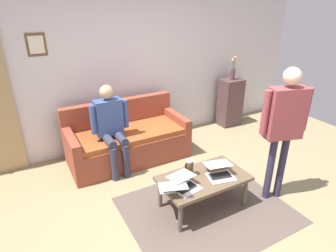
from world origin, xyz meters
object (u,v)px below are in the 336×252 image
object	(u,v)px
couch	(127,140)
french_press	(190,168)
side_shelf	(230,102)
person_seated	(111,125)
laptop_right	(172,187)
person_standing	(284,120)
laptop_center	(185,184)
coffee_table	(203,180)
laptop_left	(220,172)
flower_vase	(233,70)

from	to	relation	value
couch	french_press	world-z (taller)	couch
side_shelf	person_seated	distance (m)	2.65
couch	laptop_right	world-z (taller)	couch
laptop_right	person_standing	world-z (taller)	person_standing
laptop_center	laptop_right	xyz separation A→B (m)	(0.15, -0.03, -0.00)
couch	laptop_center	world-z (taller)	couch
couch	coffee_table	size ratio (longest dim) A/B	1.74
laptop_left	flower_vase	bearing A→B (deg)	-132.82
laptop_left	person_seated	world-z (taller)	person_seated
laptop_right	side_shelf	bearing A→B (deg)	-142.05
couch	laptop_right	distance (m)	1.60
couch	flower_vase	distance (m)	2.43
side_shelf	coffee_table	bearing A→B (deg)	43.26
laptop_left	person_seated	xyz separation A→B (m)	(0.85, -1.40, 0.26)
person_standing	person_seated	size ratio (longest dim) A/B	1.32
laptop_left	person_standing	world-z (taller)	person_standing
laptop_left	side_shelf	world-z (taller)	side_shelf
person_seated	couch	bearing A→B (deg)	-143.27
laptop_center	french_press	distance (m)	0.26
coffee_table	laptop_left	distance (m)	0.22
person_standing	laptop_left	bearing A→B (deg)	-16.76
french_press	person_seated	bearing A→B (deg)	-66.06
couch	laptop_right	xyz separation A→B (m)	(0.09, 1.59, 0.16)
couch	laptop_right	size ratio (longest dim) A/B	4.50
french_press	flower_vase	xyz separation A→B (m)	(-2.05, -1.69, 0.58)
laptop_right	laptop_left	bearing A→B (deg)	177.40
coffee_table	laptop_left	size ratio (longest dim) A/B	2.68
laptop_center	person_standing	xyz separation A→B (m)	(-1.19, 0.22, 0.62)
coffee_table	person_seated	xyz separation A→B (m)	(0.67, -1.33, 0.36)
french_press	side_shelf	xyz separation A→B (m)	(-2.05, -1.70, -0.06)
side_shelf	person_standing	size ratio (longest dim) A/B	0.55
french_press	laptop_right	bearing A→B (deg)	25.71
side_shelf	flower_vase	xyz separation A→B (m)	(0.00, 0.00, 0.65)
couch	laptop_center	bearing A→B (deg)	92.13
french_press	flower_vase	distance (m)	2.72
side_shelf	laptop_center	bearing A→B (deg)	40.13
person_seated	french_press	bearing A→B (deg)	113.94
laptop_right	person_standing	size ratio (longest dim) A/B	0.24
french_press	laptop_left	bearing A→B (deg)	149.26
flower_vase	person_seated	distance (m)	2.66
laptop_center	flower_vase	size ratio (longest dim) A/B	0.83
laptop_left	laptop_center	xyz separation A→B (m)	(0.49, -0.00, -0.00)
coffee_table	laptop_center	xyz separation A→B (m)	(0.30, 0.07, 0.09)
laptop_right	flower_vase	world-z (taller)	flower_vase
french_press	person_standing	bearing A→B (deg)	158.68
laptop_left	flower_vase	size ratio (longest dim) A/B	0.89
coffee_table	french_press	distance (m)	0.23
coffee_table	person_seated	world-z (taller)	person_seated
person_seated	laptop_right	bearing A→B (deg)	98.98
french_press	person_standing	world-z (taller)	person_standing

